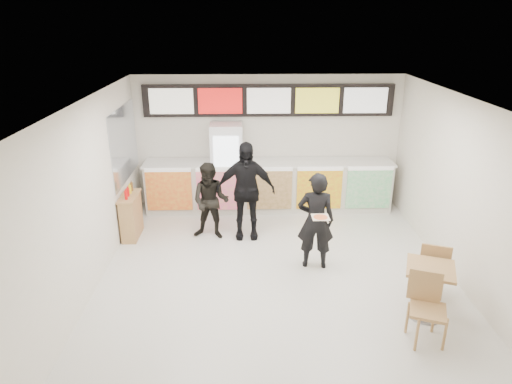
{
  "coord_description": "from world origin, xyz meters",
  "views": [
    {
      "loc": [
        -0.52,
        -6.62,
        4.18
      ],
      "look_at": [
        -0.33,
        1.2,
        1.15
      ],
      "focal_mm": 32.0,
      "sensor_mm": 36.0,
      "label": 1
    }
  ],
  "objects_px": {
    "customer_mid": "(245,191)",
    "cafe_table": "(429,282)",
    "service_counter": "(269,186)",
    "drinks_fridge": "(227,168)",
    "customer_main": "(316,221)",
    "customer_left": "(211,201)",
    "condiment_ledge": "(131,216)"
  },
  "relations": [
    {
      "from": "customer_main",
      "to": "customer_mid",
      "type": "height_order",
      "value": "customer_mid"
    },
    {
      "from": "customer_main",
      "to": "cafe_table",
      "type": "distance_m",
      "value": 2.1
    },
    {
      "from": "customer_left",
      "to": "condiment_ledge",
      "type": "distance_m",
      "value": 1.64
    },
    {
      "from": "drinks_fridge",
      "to": "customer_left",
      "type": "xyz_separation_m",
      "value": [
        -0.28,
        -1.43,
        -0.22
      ]
    },
    {
      "from": "customer_main",
      "to": "customer_left",
      "type": "bearing_deg",
      "value": -26.06
    },
    {
      "from": "cafe_table",
      "to": "condiment_ledge",
      "type": "bearing_deg",
      "value": 171.42
    },
    {
      "from": "drinks_fridge",
      "to": "cafe_table",
      "type": "height_order",
      "value": "drinks_fridge"
    },
    {
      "from": "customer_left",
      "to": "cafe_table",
      "type": "height_order",
      "value": "customer_left"
    },
    {
      "from": "drinks_fridge",
      "to": "customer_left",
      "type": "bearing_deg",
      "value": -100.98
    },
    {
      "from": "drinks_fridge",
      "to": "cafe_table",
      "type": "xyz_separation_m",
      "value": [
        3.06,
        -4.1,
        -0.43
      ]
    },
    {
      "from": "drinks_fridge",
      "to": "customer_mid",
      "type": "relative_size",
      "value": 1.01
    },
    {
      "from": "service_counter",
      "to": "drinks_fridge",
      "type": "distance_m",
      "value": 1.03
    },
    {
      "from": "customer_main",
      "to": "customer_left",
      "type": "xyz_separation_m",
      "value": [
        -1.89,
        1.17,
        -0.1
      ]
    },
    {
      "from": "customer_main",
      "to": "condiment_ledge",
      "type": "height_order",
      "value": "customer_main"
    },
    {
      "from": "service_counter",
      "to": "customer_left",
      "type": "distance_m",
      "value": 1.88
    },
    {
      "from": "service_counter",
      "to": "condiment_ledge",
      "type": "relative_size",
      "value": 5.27
    },
    {
      "from": "customer_left",
      "to": "condiment_ledge",
      "type": "height_order",
      "value": "customer_left"
    },
    {
      "from": "cafe_table",
      "to": "condiment_ledge",
      "type": "distance_m",
      "value": 5.66
    },
    {
      "from": "customer_left",
      "to": "condiment_ledge",
      "type": "bearing_deg",
      "value": -172.31
    },
    {
      "from": "customer_mid",
      "to": "cafe_table",
      "type": "distance_m",
      "value": 3.81
    },
    {
      "from": "customer_mid",
      "to": "service_counter",
      "type": "bearing_deg",
      "value": 68.85
    },
    {
      "from": "service_counter",
      "to": "cafe_table",
      "type": "bearing_deg",
      "value": -62.59
    },
    {
      "from": "drinks_fridge",
      "to": "cafe_table",
      "type": "distance_m",
      "value": 5.13
    },
    {
      "from": "customer_main",
      "to": "customer_mid",
      "type": "xyz_separation_m",
      "value": [
        -1.21,
        1.21,
        0.11
      ]
    },
    {
      "from": "customer_main",
      "to": "customer_mid",
      "type": "bearing_deg",
      "value": -39.18
    },
    {
      "from": "drinks_fridge",
      "to": "condiment_ledge",
      "type": "bearing_deg",
      "value": -144.51
    },
    {
      "from": "customer_main",
      "to": "condiment_ledge",
      "type": "distance_m",
      "value": 3.74
    },
    {
      "from": "drinks_fridge",
      "to": "customer_main",
      "type": "relative_size",
      "value": 1.14
    },
    {
      "from": "service_counter",
      "to": "customer_left",
      "type": "relative_size",
      "value": 3.57
    },
    {
      "from": "service_counter",
      "to": "customer_main",
      "type": "bearing_deg",
      "value": -75.3
    },
    {
      "from": "drinks_fridge",
      "to": "condiment_ledge",
      "type": "relative_size",
      "value": 1.89
    },
    {
      "from": "drinks_fridge",
      "to": "customer_main",
      "type": "xyz_separation_m",
      "value": [
        1.61,
        -2.61,
        -0.12
      ]
    }
  ]
}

